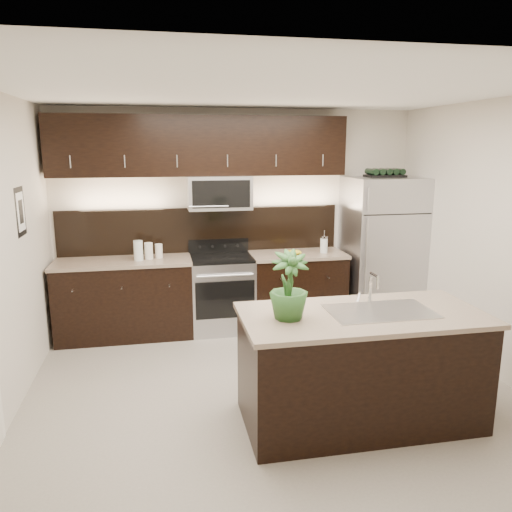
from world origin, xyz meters
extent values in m
plane|color=gray|center=(0.00, 0.00, 0.00)|extent=(4.50, 4.50, 0.00)
cube|color=beige|center=(0.00, 2.00, 1.35)|extent=(4.50, 0.02, 2.70)
cube|color=beige|center=(0.00, -2.00, 1.35)|extent=(4.50, 0.02, 2.70)
cube|color=beige|center=(2.25, 0.00, 1.35)|extent=(0.02, 4.00, 2.70)
cube|color=white|center=(0.00, 0.00, 2.70)|extent=(4.50, 4.00, 0.02)
cube|color=black|center=(-2.24, 0.75, 1.65)|extent=(0.01, 0.32, 0.46)
cube|color=white|center=(-2.23, 0.75, 1.65)|extent=(0.00, 0.24, 0.36)
cube|color=black|center=(-1.42, 1.69, 0.45)|extent=(1.57, 0.62, 0.90)
cube|color=black|center=(0.71, 1.69, 0.45)|extent=(1.16, 0.62, 0.90)
cube|color=#B2B2B7|center=(-0.25, 1.69, 0.45)|extent=(0.76, 0.62, 0.90)
cube|color=black|center=(-0.25, 1.69, 0.92)|extent=(0.76, 0.60, 0.03)
cube|color=#BEA58F|center=(-1.42, 1.69, 0.92)|extent=(1.59, 0.65, 0.04)
cube|color=#BEA58F|center=(0.71, 1.69, 0.92)|extent=(1.18, 0.65, 0.04)
cube|color=black|center=(-0.46, 1.99, 1.22)|extent=(3.49, 0.02, 0.56)
cube|color=#B2B2B7|center=(-0.25, 1.80, 1.70)|extent=(0.76, 0.40, 0.40)
cube|color=black|center=(-0.46, 1.83, 2.25)|extent=(3.49, 0.33, 0.70)
cube|color=black|center=(0.60, -0.63, 0.45)|extent=(1.90, 0.90, 0.90)
cube|color=#BEA58F|center=(0.60, -0.63, 0.92)|extent=(1.96, 0.96, 0.04)
cube|color=silver|center=(0.75, -0.63, 0.95)|extent=(0.84, 0.50, 0.01)
cylinder|color=silver|center=(0.75, -0.42, 1.06)|extent=(0.03, 0.03, 0.24)
cylinder|color=silver|center=(0.75, -0.49, 1.21)|extent=(0.02, 0.14, 0.02)
cylinder|color=silver|center=(0.75, -0.56, 1.16)|extent=(0.02, 0.02, 0.10)
cube|color=#B2B2B7|center=(1.80, 1.63, 0.94)|extent=(0.90, 0.81, 1.87)
cube|color=black|center=(1.80, 1.63, 1.89)|extent=(0.46, 0.29, 0.03)
cylinder|color=black|center=(1.62, 1.63, 1.94)|extent=(0.08, 0.26, 0.08)
cylinder|color=black|center=(1.71, 1.63, 1.94)|extent=(0.08, 0.26, 0.08)
cylinder|color=black|center=(1.80, 1.63, 1.94)|extent=(0.08, 0.26, 0.08)
cylinder|color=black|center=(1.89, 1.63, 1.94)|extent=(0.08, 0.26, 0.08)
cylinder|color=black|center=(1.98, 1.63, 1.94)|extent=(0.08, 0.26, 0.08)
imported|color=#275220|center=(-0.02, -0.65, 1.21)|extent=(0.30, 0.30, 0.53)
cylinder|color=silver|center=(-1.23, 1.64, 1.06)|extent=(0.11, 0.11, 0.23)
cylinder|color=silver|center=(-1.11, 1.69, 1.04)|extent=(0.10, 0.10, 0.20)
cylinder|color=silver|center=(-0.99, 1.74, 1.02)|extent=(0.09, 0.09, 0.17)
cylinder|color=silver|center=(1.04, 1.64, 1.03)|extent=(0.09, 0.09, 0.18)
cylinder|color=silver|center=(1.04, 1.64, 1.13)|extent=(0.10, 0.10, 0.02)
cylinder|color=silver|center=(1.04, 1.64, 1.18)|extent=(0.01, 0.01, 0.07)
ellipsoid|color=gold|center=(0.58, 1.61, 0.97)|extent=(0.21, 0.17, 0.06)
camera|label=1|loc=(-0.97, -4.20, 2.25)|focal=35.00mm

